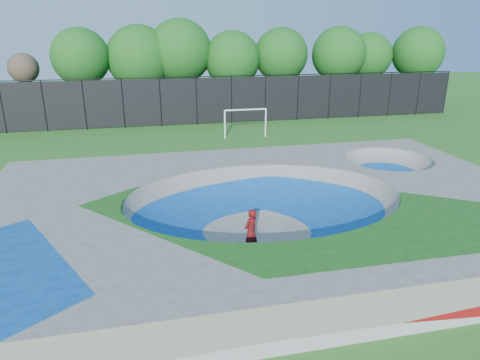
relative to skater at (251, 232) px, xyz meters
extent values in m
plane|color=#28641B|center=(0.99, 1.82, -0.85)|extent=(120.00, 120.00, 0.00)
cube|color=gray|center=(0.99, 1.82, -0.10)|extent=(22.00, 14.00, 1.50)
imported|color=#B6100E|center=(0.00, 0.00, 0.00)|extent=(0.74, 0.70, 1.71)
cube|color=black|center=(0.00, 0.00, -0.83)|extent=(0.78, 0.59, 0.05)
cylinder|color=white|center=(2.37, 17.39, 0.19)|extent=(0.12, 0.12, 2.09)
cylinder|color=white|center=(5.49, 17.39, 0.19)|extent=(0.12, 0.12, 2.09)
cylinder|color=white|center=(3.93, 17.39, 1.23)|extent=(3.13, 0.12, 0.12)
cylinder|color=black|center=(-14.01, 22.82, 1.15)|extent=(0.09, 0.09, 4.00)
cylinder|color=black|center=(-11.01, 22.82, 1.15)|extent=(0.09, 0.09, 4.00)
cylinder|color=black|center=(-8.01, 22.82, 1.15)|extent=(0.09, 0.09, 4.00)
cylinder|color=black|center=(-5.01, 22.82, 1.15)|extent=(0.09, 0.09, 4.00)
cylinder|color=black|center=(-2.01, 22.82, 1.15)|extent=(0.09, 0.09, 4.00)
cylinder|color=black|center=(0.99, 22.82, 1.15)|extent=(0.09, 0.09, 4.00)
cylinder|color=black|center=(3.99, 22.82, 1.15)|extent=(0.09, 0.09, 4.00)
cylinder|color=black|center=(6.99, 22.82, 1.15)|extent=(0.09, 0.09, 4.00)
cylinder|color=black|center=(9.99, 22.82, 1.15)|extent=(0.09, 0.09, 4.00)
cylinder|color=black|center=(12.99, 22.82, 1.15)|extent=(0.09, 0.09, 4.00)
cylinder|color=black|center=(15.99, 22.82, 1.15)|extent=(0.09, 0.09, 4.00)
cylinder|color=black|center=(18.99, 22.82, 1.15)|extent=(0.09, 0.09, 4.00)
cylinder|color=black|center=(21.99, 22.82, 1.15)|extent=(0.09, 0.09, 4.00)
cylinder|color=black|center=(24.99, 22.82, 1.15)|extent=(0.09, 0.09, 4.00)
cube|color=black|center=(0.99, 22.82, 1.15)|extent=(48.00, 0.03, 3.80)
cylinder|color=black|center=(0.99, 22.82, 3.15)|extent=(48.00, 0.08, 0.08)
cylinder|color=#4A3525|center=(-13.47, 28.63, 0.85)|extent=(0.44, 0.44, 3.40)
sphere|color=brown|center=(-13.47, 28.63, 3.65)|extent=(2.60, 2.60, 2.60)
cylinder|color=#4A3525|center=(-8.51, 27.91, 0.92)|extent=(0.44, 0.44, 3.54)
sphere|color=#175718|center=(-8.51, 27.91, 4.58)|extent=(5.04, 5.04, 5.04)
cylinder|color=#4A3525|center=(-3.49, 28.70, 0.65)|extent=(0.44, 0.44, 3.01)
sphere|color=#175718|center=(-3.49, 28.70, 4.38)|extent=(5.94, 5.94, 5.94)
cylinder|color=#4A3525|center=(0.31, 28.73, 0.93)|extent=(0.44, 0.44, 3.57)
sphere|color=#175718|center=(0.31, 28.73, 4.94)|extent=(5.93, 5.93, 5.93)
cylinder|color=#4A3525|center=(5.16, 28.08, 0.68)|extent=(0.44, 0.44, 3.07)
sphere|color=#175718|center=(5.16, 28.08, 4.20)|extent=(5.29, 5.29, 5.29)
cylinder|color=#4A3525|center=(10.03, 28.14, 0.87)|extent=(0.44, 0.44, 3.45)
sphere|color=#175718|center=(10.03, 28.14, 4.54)|extent=(5.18, 5.18, 5.18)
cylinder|color=#4A3525|center=(15.71, 27.34, 0.89)|extent=(0.44, 0.44, 3.49)
sphere|color=#175718|center=(15.71, 27.34, 4.60)|extent=(5.26, 5.26, 5.26)
cylinder|color=#4A3525|center=(19.64, 28.54, 0.84)|extent=(0.44, 0.44, 3.39)
sphere|color=#175718|center=(19.64, 28.54, 4.30)|extent=(4.72, 4.72, 4.72)
cylinder|color=#4A3525|center=(25.17, 28.31, 0.86)|extent=(0.44, 0.44, 3.43)
sphere|color=#175718|center=(25.17, 28.31, 4.58)|extent=(5.32, 5.32, 5.32)
camera|label=1|loc=(-3.37, -13.25, 6.70)|focal=32.00mm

